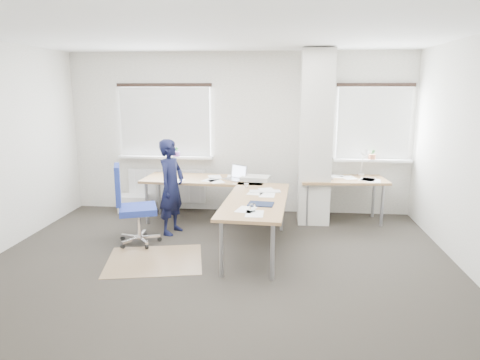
# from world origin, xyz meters

# --- Properties ---
(ground) EXTENTS (6.00, 6.00, 0.00)m
(ground) POSITION_xyz_m (0.00, 0.00, 0.00)
(ground) COLOR #2A2622
(ground) RESTS_ON ground
(room_shell) EXTENTS (6.04, 5.04, 2.82)m
(room_shell) POSITION_xyz_m (0.18, 0.45, 1.75)
(room_shell) COLOR beige
(room_shell) RESTS_ON ground
(floor_mat) EXTENTS (1.39, 1.24, 0.01)m
(floor_mat) POSITION_xyz_m (-0.85, 0.06, 0.00)
(floor_mat) COLOR #7E6244
(floor_mat) RESTS_ON ground
(white_crate) EXTENTS (0.52, 0.38, 0.30)m
(white_crate) POSITION_xyz_m (-1.88, 2.25, 0.15)
(white_crate) COLOR white
(white_crate) RESTS_ON ground
(desk_main) EXTENTS (2.41, 2.74, 0.96)m
(desk_main) POSITION_xyz_m (0.01, 1.19, 0.69)
(desk_main) COLOR olive
(desk_main) RESTS_ON ground
(desk_side) EXTENTS (1.45, 0.81, 1.22)m
(desk_side) POSITION_xyz_m (1.77, 2.02, 0.69)
(desk_side) COLOR olive
(desk_side) RESTS_ON ground
(task_chair) EXTENTS (0.67, 0.65, 1.16)m
(task_chair) POSITION_xyz_m (-1.29, 0.64, 0.32)
(task_chair) COLOR navy
(task_chair) RESTS_ON ground
(person) EXTENTS (0.49, 0.61, 1.45)m
(person) POSITION_xyz_m (-0.89, 1.17, 0.72)
(person) COLOR black
(person) RESTS_ON ground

